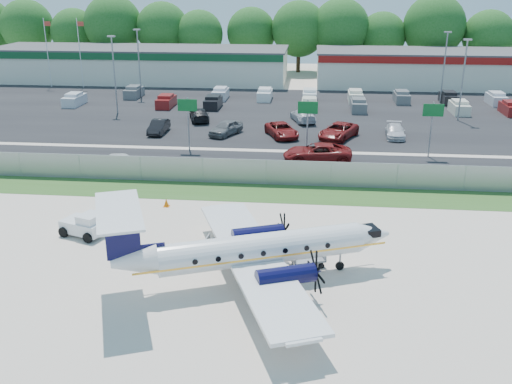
# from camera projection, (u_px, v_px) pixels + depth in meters

# --- Properties ---
(ground) EXTENTS (170.00, 170.00, 0.00)m
(ground) POSITION_uv_depth(u_px,v_px,m) (245.00, 268.00, 31.50)
(ground) COLOR beige
(ground) RESTS_ON ground
(grass_verge) EXTENTS (170.00, 4.00, 0.02)m
(grass_verge) POSITION_uv_depth(u_px,v_px,m) (264.00, 193.00, 42.70)
(grass_verge) COLOR #2D561E
(grass_verge) RESTS_ON ground
(access_road) EXTENTS (170.00, 8.00, 0.02)m
(access_road) POSITION_uv_depth(u_px,v_px,m) (271.00, 165.00, 49.23)
(access_road) COLOR black
(access_road) RESTS_ON ground
(parking_lot) EXTENTS (170.00, 32.00, 0.02)m
(parking_lot) POSITION_uv_depth(u_px,v_px,m) (284.00, 113.00, 68.84)
(parking_lot) COLOR black
(parking_lot) RESTS_ON ground
(perimeter_fence) EXTENTS (120.00, 0.06, 1.99)m
(perimeter_fence) POSITION_uv_depth(u_px,v_px,m) (266.00, 172.00, 44.22)
(perimeter_fence) COLOR gray
(perimeter_fence) RESTS_ON ground
(building_west) EXTENTS (46.40, 12.40, 5.24)m
(building_west) POSITION_uv_depth(u_px,v_px,m) (141.00, 64.00, 90.69)
(building_west) COLOR silver
(building_west) RESTS_ON ground
(building_east) EXTENTS (44.40, 12.40, 5.24)m
(building_east) POSITION_uv_depth(u_px,v_px,m) (464.00, 68.00, 86.04)
(building_east) COLOR silver
(building_east) RESTS_ON ground
(sign_left) EXTENTS (1.80, 0.26, 5.00)m
(sign_left) POSITION_uv_depth(u_px,v_px,m) (188.00, 112.00, 52.38)
(sign_left) COLOR gray
(sign_left) RESTS_ON ground
(sign_mid) EXTENTS (1.80, 0.26, 5.00)m
(sign_mid) POSITION_uv_depth(u_px,v_px,m) (308.00, 115.00, 51.36)
(sign_mid) COLOR gray
(sign_mid) RESTS_ON ground
(sign_right) EXTENTS (1.80, 0.26, 5.00)m
(sign_right) POSITION_uv_depth(u_px,v_px,m) (432.00, 118.00, 50.33)
(sign_right) COLOR gray
(sign_right) RESTS_ON ground
(flagpole_west) EXTENTS (1.06, 0.12, 10.00)m
(flagpole_west) POSITION_uv_depth(u_px,v_px,m) (47.00, 49.00, 84.24)
(flagpole_west) COLOR silver
(flagpole_west) RESTS_ON ground
(flagpole_east) EXTENTS (1.06, 0.12, 10.00)m
(flagpole_east) POSITION_uv_depth(u_px,v_px,m) (80.00, 49.00, 83.77)
(flagpole_east) COLOR silver
(flagpole_east) RESTS_ON ground
(light_pole_nw) EXTENTS (0.90, 0.35, 9.09)m
(light_pole_nw) POSITION_uv_depth(u_px,v_px,m) (114.00, 69.00, 67.03)
(light_pole_nw) COLOR gray
(light_pole_nw) RESTS_ON ground
(light_pole_ne) EXTENTS (0.90, 0.35, 9.09)m
(light_pole_ne) POSITION_uv_depth(u_px,v_px,m) (463.00, 74.00, 63.30)
(light_pole_ne) COLOR gray
(light_pole_ne) RESTS_ON ground
(light_pole_sw) EXTENTS (0.90, 0.35, 9.09)m
(light_pole_sw) POSITION_uv_depth(u_px,v_px,m) (139.00, 59.00, 76.36)
(light_pole_sw) COLOR gray
(light_pole_sw) RESTS_ON ground
(light_pole_se) EXTENTS (0.90, 0.35, 9.09)m
(light_pole_se) POSITION_uv_depth(u_px,v_px,m) (444.00, 63.00, 72.64)
(light_pole_se) COLOR gray
(light_pole_se) RESTS_ON ground
(tree_line) EXTENTS (112.00, 6.00, 14.00)m
(tree_line) POSITION_uv_depth(u_px,v_px,m) (294.00, 72.00, 100.59)
(tree_line) COLOR #1B5418
(tree_line) RESTS_ON ground
(aircraft) EXTENTS (15.57, 15.14, 4.80)m
(aircraft) POSITION_uv_depth(u_px,v_px,m) (255.00, 250.00, 29.50)
(aircraft) COLOR silver
(aircraft) RESTS_ON ground
(pushback_tug) EXTENTS (3.09, 2.69, 1.46)m
(pushback_tug) POSITION_uv_depth(u_px,v_px,m) (86.00, 225.00, 35.42)
(pushback_tug) COLOR silver
(pushback_tug) RESTS_ON ground
(baggage_cart_near) EXTENTS (1.98, 1.28, 1.00)m
(baggage_cart_near) POSITION_uv_depth(u_px,v_px,m) (222.00, 247.00, 32.98)
(baggage_cart_near) COLOR gray
(baggage_cart_near) RESTS_ON ground
(baggage_cart_far) EXTENTS (2.09, 1.64, 0.96)m
(baggage_cart_far) POSITION_uv_depth(u_px,v_px,m) (308.00, 258.00, 31.64)
(baggage_cart_far) COLOR gray
(baggage_cart_far) RESTS_ON ground
(cone_starboard_wing) EXTENTS (0.42, 0.42, 0.59)m
(cone_starboard_wing) POSITION_uv_depth(u_px,v_px,m) (166.00, 203.00, 40.10)
(cone_starboard_wing) COLOR #DD6306
(cone_starboard_wing) RESTS_ON ground
(road_car_west) EXTENTS (4.15, 2.34, 1.33)m
(road_car_west) POSITION_uv_depth(u_px,v_px,m) (122.00, 168.00, 48.41)
(road_car_west) COLOR silver
(road_car_west) RESTS_ON ground
(road_car_mid) EXTENTS (6.16, 3.23, 1.65)m
(road_car_mid) POSITION_uv_depth(u_px,v_px,m) (317.00, 162.00, 50.14)
(road_car_mid) COLOR maroon
(road_car_mid) RESTS_ON ground
(parked_car_a) EXTENTS (1.51, 4.27, 1.40)m
(parked_car_a) POSITION_uv_depth(u_px,v_px,m) (159.00, 133.00, 59.66)
(parked_car_a) COLOR black
(parked_car_a) RESTS_ON ground
(parked_car_b) EXTENTS (3.53, 4.84, 1.53)m
(parked_car_b) POSITION_uv_depth(u_px,v_px,m) (226.00, 135.00, 58.97)
(parked_car_b) COLOR #595B5E
(parked_car_b) RESTS_ON ground
(parked_car_c) EXTENTS (4.13, 5.67, 1.43)m
(parked_car_c) POSITION_uv_depth(u_px,v_px,m) (282.00, 137.00, 58.30)
(parked_car_c) COLOR maroon
(parked_car_c) RESTS_ON ground
(parked_car_d) EXTENTS (4.70, 6.18, 1.56)m
(parked_car_d) POSITION_uv_depth(u_px,v_px,m) (338.00, 138.00, 57.69)
(parked_car_d) COLOR maroon
(parked_car_d) RESTS_ON ground
(parked_car_e) EXTENTS (2.07, 4.56, 1.30)m
(parked_car_e) POSITION_uv_depth(u_px,v_px,m) (395.00, 138.00, 58.03)
(parked_car_e) COLOR silver
(parked_car_e) RESTS_ON ground
(parked_car_f) EXTENTS (3.29, 5.30, 1.43)m
(parked_car_f) POSITION_uv_depth(u_px,v_px,m) (199.00, 121.00, 65.09)
(parked_car_f) COLOR black
(parked_car_f) RESTS_ON ground
(parked_car_g) EXTENTS (3.39, 5.42, 1.46)m
(parked_car_g) POSITION_uv_depth(u_px,v_px,m) (303.00, 122.00, 64.68)
(parked_car_g) COLOR silver
(parked_car_g) RESTS_ON ground
(far_parking_rows) EXTENTS (56.00, 10.00, 1.60)m
(far_parking_rows) POSITION_uv_depth(u_px,v_px,m) (286.00, 105.00, 73.51)
(far_parking_rows) COLOR gray
(far_parking_rows) RESTS_ON ground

